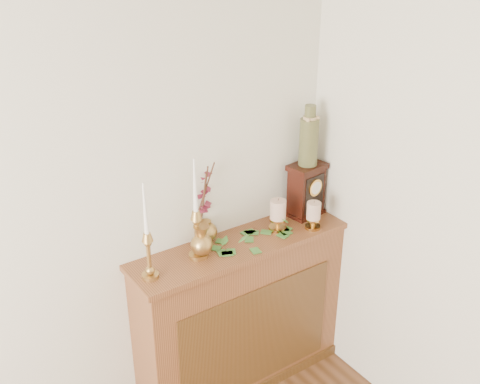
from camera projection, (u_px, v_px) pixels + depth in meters
console_shelf at (242, 318)px, 3.14m from camera, size 1.24×0.34×0.93m
candlestick_left at (148, 248)px, 2.56m from camera, size 0.08×0.08×0.49m
candlestick_center at (196, 227)px, 2.72m from camera, size 0.09×0.09×0.53m
bud_vase at (202, 242)px, 2.75m from camera, size 0.11×0.11×0.18m
ginger_jar at (204, 204)px, 2.88m from camera, size 0.18×0.20×0.45m
pillar_candle_left at (278, 213)px, 3.01m from camera, size 0.10×0.10×0.19m
pillar_candle_right at (313, 214)px, 3.03m from camera, size 0.09×0.09×0.17m
ivy_garland at (260, 238)px, 2.94m from camera, size 0.50×0.23×0.09m
mantel_clock at (306, 190)px, 3.15m from camera, size 0.22×0.17×0.31m
ceramic_vase at (309, 139)px, 3.02m from camera, size 0.10×0.10×0.34m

